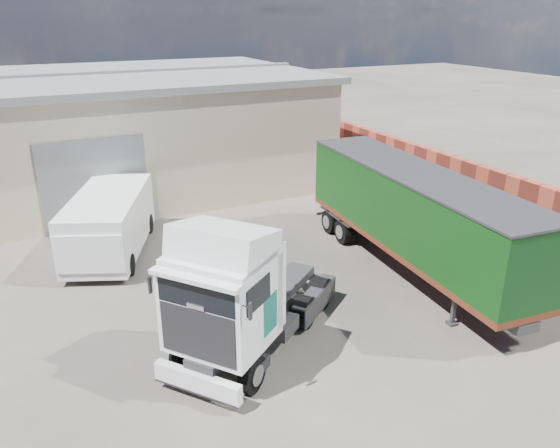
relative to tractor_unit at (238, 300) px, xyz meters
name	(u,v)px	position (x,y,z in m)	size (l,w,h in m)	color
ground	(245,346)	(0.28, 0.36, -1.60)	(120.00, 120.00, 0.00)	#2B2723
brick_boundary_wall	(438,181)	(11.78, 6.36, -0.35)	(0.35, 26.00, 2.50)	maroon
tractor_unit	(238,300)	(0.00, 0.00, 0.00)	(5.71, 5.10, 3.81)	black
box_trailer	(412,211)	(6.84, 2.05, 0.48)	(3.01, 10.41, 3.41)	#2D2D30
panel_van	(108,226)	(-1.80, 7.57, -0.49)	(4.04, 5.69, 2.16)	black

